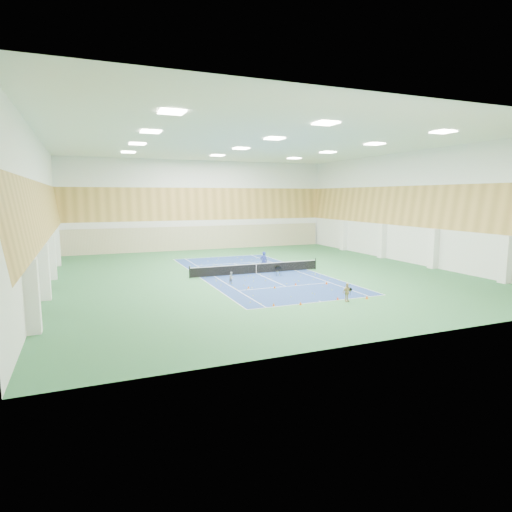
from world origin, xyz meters
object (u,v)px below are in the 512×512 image
at_px(tennis_net, 256,268).
at_px(coach, 264,261).
at_px(ball_cart, 278,271).
at_px(child_court, 232,278).
at_px(child_apron, 347,292).

relative_size(tennis_net, coach, 6.60).
bearing_deg(tennis_net, ball_cart, -50.45).
distance_m(tennis_net, coach, 1.47).
height_order(coach, ball_cart, coach).
bearing_deg(child_court, ball_cart, -3.62).
distance_m(tennis_net, child_court, 5.24).
bearing_deg(child_court, coach, 18.92).
bearing_deg(coach, child_court, 49.62).
bearing_deg(coach, child_apron, 99.01).
relative_size(coach, child_apron, 1.47).
bearing_deg(coach, tennis_net, 43.43).
relative_size(child_apron, ball_cart, 1.48).
relative_size(coach, ball_cart, 2.18).
bearing_deg(child_court, child_apron, -82.36).
bearing_deg(child_apron, coach, 79.84).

